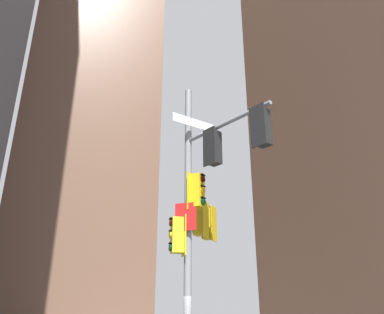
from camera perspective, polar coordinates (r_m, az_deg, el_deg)
The scene contains 2 objects.
building_mid_block at distance 44.96m, azimuth -13.64°, elevation 12.01°, with size 12.23×12.23×53.52m, color brown.
signal_pole_assembly at distance 11.32m, azimuth 1.53°, elevation -6.78°, with size 2.20×4.45×8.93m.
Camera 1 is at (-2.76, -10.70, 2.11)m, focal length 36.04 mm.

